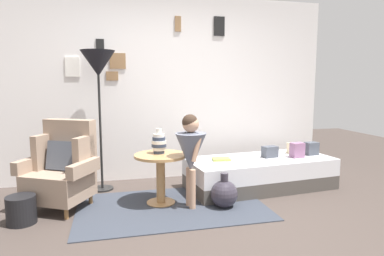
{
  "coord_description": "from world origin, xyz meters",
  "views": [
    {
      "loc": [
        -0.79,
        -2.89,
        1.38
      ],
      "look_at": [
        0.15,
        0.95,
        0.85
      ],
      "focal_mm": 31.52,
      "sensor_mm": 36.0,
      "label": 1
    }
  ],
  "objects_px": {
    "vase_striped": "(159,143)",
    "floor_lamp": "(98,68)",
    "armchair": "(62,169)",
    "person_child": "(191,149)",
    "daybed": "(260,173)",
    "magazine_basket": "(21,210)",
    "book_on_daybed": "(221,159)",
    "side_table": "(161,168)",
    "demijohn_near": "(224,194)"
  },
  "relations": [
    {
      "from": "person_child",
      "to": "floor_lamp",
      "type": "bearing_deg",
      "value": 136.94
    },
    {
      "from": "floor_lamp",
      "to": "person_child",
      "type": "height_order",
      "value": "floor_lamp"
    },
    {
      "from": "demijohn_near",
      "to": "armchair",
      "type": "bearing_deg",
      "value": 165.81
    },
    {
      "from": "person_child",
      "to": "magazine_basket",
      "type": "relative_size",
      "value": 3.74
    },
    {
      "from": "floor_lamp",
      "to": "book_on_daybed",
      "type": "bearing_deg",
      "value": -15.66
    },
    {
      "from": "daybed",
      "to": "magazine_basket",
      "type": "relative_size",
      "value": 7.04
    },
    {
      "from": "side_table",
      "to": "demijohn_near",
      "type": "bearing_deg",
      "value": -23.18
    },
    {
      "from": "side_table",
      "to": "magazine_basket",
      "type": "height_order",
      "value": "side_table"
    },
    {
      "from": "armchair",
      "to": "daybed",
      "type": "distance_m",
      "value": 2.44
    },
    {
      "from": "daybed",
      "to": "vase_striped",
      "type": "height_order",
      "value": "vase_striped"
    },
    {
      "from": "demijohn_near",
      "to": "magazine_basket",
      "type": "xyz_separation_m",
      "value": [
        -2.09,
        0.06,
        -0.02
      ]
    },
    {
      "from": "vase_striped",
      "to": "demijohn_near",
      "type": "distance_m",
      "value": 0.93
    },
    {
      "from": "vase_striped",
      "to": "demijohn_near",
      "type": "xyz_separation_m",
      "value": [
        0.68,
        -0.34,
        -0.54
      ]
    },
    {
      "from": "daybed",
      "to": "person_child",
      "type": "bearing_deg",
      "value": -155.51
    },
    {
      "from": "vase_striped",
      "to": "person_child",
      "type": "distance_m",
      "value": 0.41
    },
    {
      "from": "armchair",
      "to": "side_table",
      "type": "xyz_separation_m",
      "value": [
        1.07,
        -0.15,
        -0.02
      ]
    },
    {
      "from": "armchair",
      "to": "vase_striped",
      "type": "height_order",
      "value": "armchair"
    },
    {
      "from": "vase_striped",
      "to": "person_child",
      "type": "bearing_deg",
      "value": -39.8
    },
    {
      "from": "daybed",
      "to": "side_table",
      "type": "bearing_deg",
      "value": -168.71
    },
    {
      "from": "vase_striped",
      "to": "floor_lamp",
      "type": "xyz_separation_m",
      "value": [
        -0.66,
        0.65,
        0.86
      ]
    },
    {
      "from": "side_table",
      "to": "magazine_basket",
      "type": "distance_m",
      "value": 1.46
    },
    {
      "from": "person_child",
      "to": "demijohn_near",
      "type": "bearing_deg",
      "value": -11.92
    },
    {
      "from": "book_on_daybed",
      "to": "floor_lamp",
      "type": "bearing_deg",
      "value": 164.34
    },
    {
      "from": "armchair",
      "to": "daybed",
      "type": "bearing_deg",
      "value": 2.76
    },
    {
      "from": "floor_lamp",
      "to": "side_table",
      "type": "bearing_deg",
      "value": -46.31
    },
    {
      "from": "armchair",
      "to": "person_child",
      "type": "relative_size",
      "value": 0.93
    },
    {
      "from": "side_table",
      "to": "daybed",
      "type": "bearing_deg",
      "value": 11.29
    },
    {
      "from": "book_on_daybed",
      "to": "demijohn_near",
      "type": "xyz_separation_m",
      "value": [
        -0.15,
        -0.57,
        -0.26
      ]
    },
    {
      "from": "person_child",
      "to": "vase_striped",
      "type": "bearing_deg",
      "value": 140.2
    },
    {
      "from": "armchair",
      "to": "person_child",
      "type": "bearing_deg",
      "value": -14.78
    },
    {
      "from": "armchair",
      "to": "floor_lamp",
      "type": "height_order",
      "value": "floor_lamp"
    },
    {
      "from": "armchair",
      "to": "demijohn_near",
      "type": "distance_m",
      "value": 1.82
    },
    {
      "from": "side_table",
      "to": "magazine_basket",
      "type": "bearing_deg",
      "value": -170.83
    },
    {
      "from": "daybed",
      "to": "vase_striped",
      "type": "bearing_deg",
      "value": -170.84
    },
    {
      "from": "floor_lamp",
      "to": "person_child",
      "type": "xyz_separation_m",
      "value": [
        0.97,
        -0.91,
        -0.9
      ]
    },
    {
      "from": "armchair",
      "to": "floor_lamp",
      "type": "distance_m",
      "value": 1.31
    },
    {
      "from": "daybed",
      "to": "magazine_basket",
      "type": "height_order",
      "value": "daybed"
    },
    {
      "from": "vase_striped",
      "to": "floor_lamp",
      "type": "relative_size",
      "value": 0.16
    },
    {
      "from": "demijohn_near",
      "to": "daybed",
      "type": "bearing_deg",
      "value": 38.89
    },
    {
      "from": "person_child",
      "to": "magazine_basket",
      "type": "xyz_separation_m",
      "value": [
        -1.72,
        -0.02,
        -0.52
      ]
    },
    {
      "from": "armchair",
      "to": "book_on_daybed",
      "type": "height_order",
      "value": "armchair"
    },
    {
      "from": "vase_striped",
      "to": "person_child",
      "type": "xyz_separation_m",
      "value": [
        0.31,
        -0.26,
        -0.04
      ]
    },
    {
      "from": "side_table",
      "to": "person_child",
      "type": "bearing_deg",
      "value": -34.54
    },
    {
      "from": "armchair",
      "to": "daybed",
      "type": "relative_size",
      "value": 0.49
    },
    {
      "from": "book_on_daybed",
      "to": "magazine_basket",
      "type": "xyz_separation_m",
      "value": [
        -2.24,
        -0.51,
        -0.28
      ]
    },
    {
      "from": "side_table",
      "to": "magazine_basket",
      "type": "xyz_separation_m",
      "value": [
        -1.42,
        -0.23,
        -0.28
      ]
    },
    {
      "from": "daybed",
      "to": "person_child",
      "type": "xyz_separation_m",
      "value": [
        -1.05,
        -0.48,
        0.46
      ]
    },
    {
      "from": "vase_striped",
      "to": "magazine_basket",
      "type": "bearing_deg",
      "value": -168.77
    },
    {
      "from": "floor_lamp",
      "to": "book_on_daybed",
      "type": "relative_size",
      "value": 8.09
    },
    {
      "from": "floor_lamp",
      "to": "magazine_basket",
      "type": "height_order",
      "value": "floor_lamp"
    }
  ]
}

